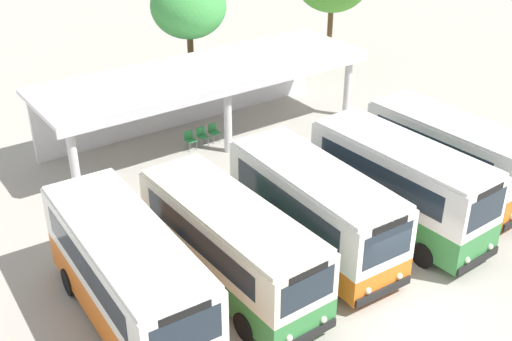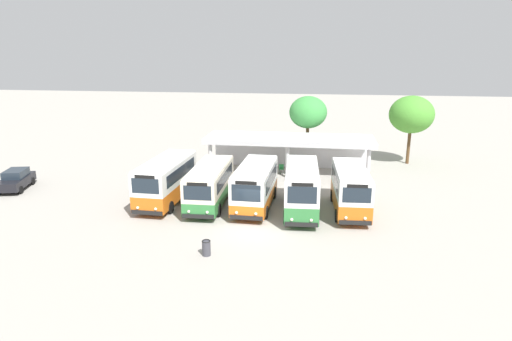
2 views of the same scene
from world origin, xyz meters
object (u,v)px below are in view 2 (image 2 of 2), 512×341
at_px(city_bus_nearest_orange, 166,179).
at_px(litter_bin_apron, 206,248).
at_px(city_bus_middle_cream, 255,184).
at_px(parked_car_flank, 16,180).
at_px(waiting_chair_second_from_end, 281,168).
at_px(waiting_chair_end_by_column, 274,168).
at_px(city_bus_fifth_blue, 350,188).
at_px(waiting_chair_middle_seat, 288,168).
at_px(city_bus_fourth_amber, 302,187).
at_px(city_bus_second_in_row, 210,184).

relative_size(city_bus_nearest_orange, litter_bin_apron, 8.55).
bearing_deg(city_bus_middle_cream, parked_car_flank, 175.97).
bearing_deg(litter_bin_apron, waiting_chair_second_from_end, 81.30).
xyz_separation_m(city_bus_middle_cream, waiting_chair_end_by_column, (0.44, 9.33, -1.22)).
relative_size(parked_car_flank, waiting_chair_second_from_end, 5.03).
distance_m(waiting_chair_end_by_column, waiting_chair_second_from_end, 0.66).
xyz_separation_m(city_bus_middle_cream, city_bus_fifth_blue, (6.80, -0.00, 0.02)).
relative_size(waiting_chair_second_from_end, waiting_chair_middle_seat, 1.00).
relative_size(city_bus_nearest_orange, city_bus_fifth_blue, 1.10).
bearing_deg(city_bus_fourth_amber, litter_bin_apron, -123.41).
bearing_deg(parked_car_flank, waiting_chair_second_from_end, 20.37).
relative_size(city_bus_fifth_blue, waiting_chair_second_from_end, 8.10).
relative_size(city_bus_middle_cream, waiting_chair_second_from_end, 8.41).
distance_m(city_bus_middle_cream, city_bus_fourth_amber, 3.47).
relative_size(city_bus_nearest_orange, waiting_chair_middle_seat, 8.95).
bearing_deg(litter_bin_apron, city_bus_middle_cream, 79.07).
height_order(city_bus_nearest_orange, waiting_chair_end_by_column, city_bus_nearest_orange).
bearing_deg(city_bus_fifth_blue, city_bus_middle_cream, 179.97).
relative_size(city_bus_middle_cream, city_bus_fourth_amber, 1.00).
height_order(city_bus_fifth_blue, waiting_chair_middle_seat, city_bus_fifth_blue).
relative_size(parked_car_flank, waiting_chair_middle_seat, 5.03).
distance_m(waiting_chair_middle_seat, litter_bin_apron, 17.96).
relative_size(city_bus_nearest_orange, city_bus_middle_cream, 1.06).
bearing_deg(city_bus_second_in_row, waiting_chair_middle_seat, 61.26).
distance_m(city_bus_nearest_orange, litter_bin_apron, 9.98).
bearing_deg(city_bus_fourth_amber, city_bus_fifth_blue, 11.06).
relative_size(city_bus_second_in_row, litter_bin_apron, 8.48).
bearing_deg(parked_car_flank, city_bus_second_in_row, -4.87).
bearing_deg(waiting_chair_end_by_column, litter_bin_apron, -96.60).
relative_size(city_bus_middle_cream, litter_bin_apron, 8.04).
bearing_deg(litter_bin_apron, parked_car_flank, 152.67).
height_order(city_bus_fifth_blue, litter_bin_apron, city_bus_fifth_blue).
relative_size(city_bus_fifth_blue, litter_bin_apron, 7.74).
bearing_deg(litter_bin_apron, city_bus_nearest_orange, 121.77).
bearing_deg(city_bus_fourth_amber, city_bus_second_in_row, 174.46).
bearing_deg(waiting_chair_middle_seat, city_bus_fifth_blue, -61.89).
xyz_separation_m(city_bus_fourth_amber, parked_car_flank, (-23.67, 2.10, -1.04)).
bearing_deg(parked_car_flank, litter_bin_apron, -27.33).
bearing_deg(city_bus_middle_cream, waiting_chair_middle_seat, 79.36).
bearing_deg(waiting_chair_second_from_end, parked_car_flank, -159.63).
relative_size(city_bus_middle_cream, waiting_chair_end_by_column, 8.41).
bearing_deg(waiting_chair_second_from_end, city_bus_middle_cream, -96.73).
bearing_deg(city_bus_second_in_row, city_bus_fourth_amber, -5.54).
bearing_deg(city_bus_middle_cream, waiting_chair_end_by_column, 87.29).
height_order(city_bus_nearest_orange, city_bus_second_in_row, city_bus_nearest_orange).
bearing_deg(city_bus_middle_cream, city_bus_fifth_blue, -0.03).
height_order(city_bus_nearest_orange, city_bus_fourth_amber, city_bus_fourth_amber).
bearing_deg(waiting_chair_second_from_end, city_bus_nearest_orange, -130.71).
height_order(city_bus_nearest_orange, waiting_chair_second_from_end, city_bus_nearest_orange).
bearing_deg(litter_bin_apron, waiting_chair_end_by_column, 83.40).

